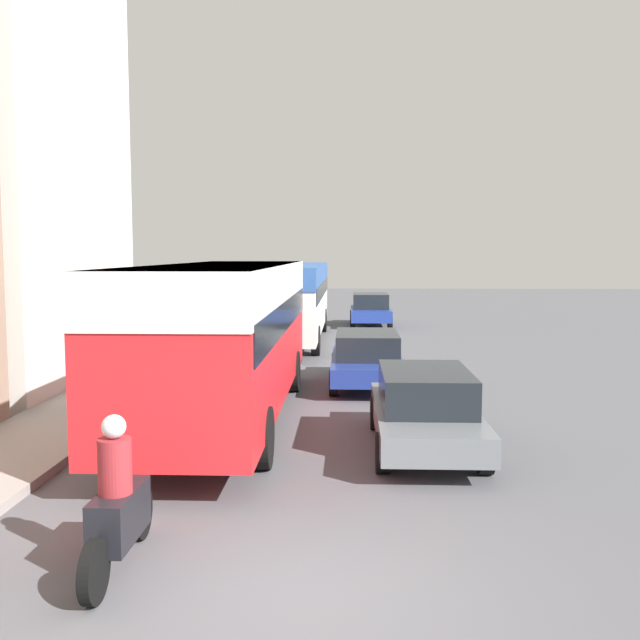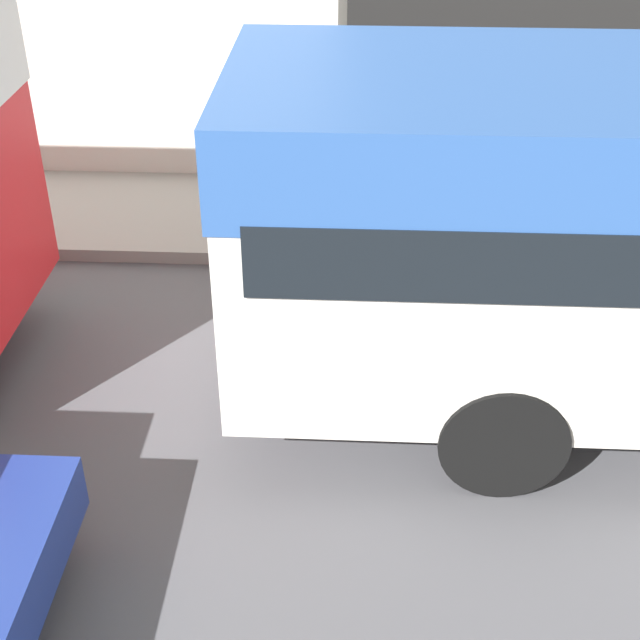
% 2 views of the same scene
% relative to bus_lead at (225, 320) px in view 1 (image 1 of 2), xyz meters
% --- Properties ---
extents(ground_plane, '(120.00, 120.00, 0.00)m').
position_rel_bus_lead_xyz_m(ground_plane, '(1.95, -7.36, -2.07)').
color(ground_plane, '#515156').
extents(bus_lead, '(2.54, 10.24, 3.19)m').
position_rel_bus_lead_xyz_m(bus_lead, '(0.00, 0.00, 0.00)').
color(bus_lead, red).
rests_on(bus_lead, ground_plane).
extents(bus_following, '(2.57, 11.35, 2.96)m').
position_rel_bus_lead_xyz_m(bus_following, '(0.26, 12.83, -0.14)').
color(bus_following, silver).
rests_on(bus_following, ground_plane).
extents(motorcycle_behind_lead, '(0.38, 2.24, 1.73)m').
position_rel_bus_lead_xyz_m(motorcycle_behind_lead, '(0.00, -6.83, -1.38)').
color(motorcycle_behind_lead, black).
rests_on(motorcycle_behind_lead, ground_plane).
extents(car_crossing, '(1.80, 4.42, 1.40)m').
position_rel_bus_lead_xyz_m(car_crossing, '(3.83, -1.93, -1.33)').
color(car_crossing, slate).
rests_on(car_crossing, ground_plane).
extents(car_far_curb, '(1.89, 4.10, 1.51)m').
position_rel_bus_lead_xyz_m(car_far_curb, '(3.51, 18.90, -1.28)').
color(car_far_curb, navy).
rests_on(car_far_curb, ground_plane).
extents(car_distant, '(1.87, 4.48, 1.38)m').
position_rel_bus_lead_xyz_m(car_distant, '(2.97, 4.04, -1.34)').
color(car_distant, navy).
rests_on(car_distant, ground_plane).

